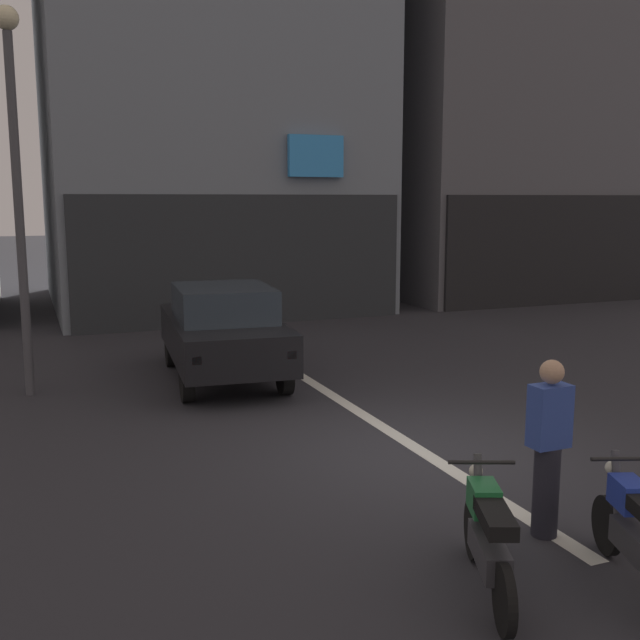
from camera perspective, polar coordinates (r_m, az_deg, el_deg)
name	(u,v)px	position (r m, az deg, el deg)	size (l,w,h in m)	color
ground_plane	(425,454)	(9.36, 8.07, -10.13)	(120.00, 120.00, 0.00)	#2B2B30
lane_centre_line	(273,358)	(14.67, -3.66, -2.90)	(0.20, 18.00, 0.01)	silver
car_black_crossing_near	(223,329)	(12.83, -7.45, -0.71)	(2.13, 4.24, 1.64)	black
street_lamp	(16,161)	(12.43, -22.32, 11.23)	(0.36, 0.36, 5.91)	#47474C
motorcycle_green_row_leftmost	(488,537)	(6.25, 12.75, -15.92)	(0.74, 1.57, 0.98)	black
motorcycle_blue_row_left_mid	(637,532)	(6.69, 23.17, -14.75)	(0.70, 1.59, 0.98)	black
person_by_motorcycles	(548,447)	(7.19, 17.10, -9.30)	(0.36, 0.24, 1.67)	#23232D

